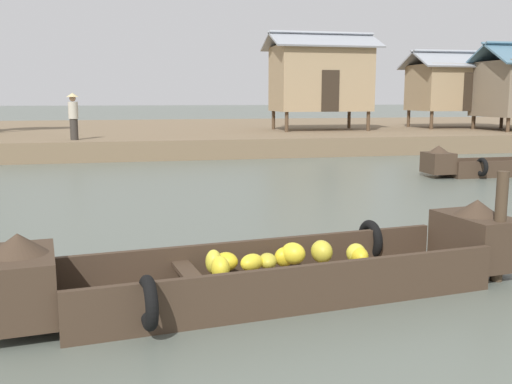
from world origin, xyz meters
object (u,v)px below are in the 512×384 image
object	(u,v)px
stilt_house_mid_left	(320,77)
banana_boat	(280,269)
stilt_house_mid_right	(456,86)
mooring_post	(500,227)
fishing_skiff_distant	(512,164)
vendor_person	(73,114)

from	to	relation	value
stilt_house_mid_left	banana_boat	bearing A→B (deg)	-110.00
stilt_house_mid_right	mooring_post	distance (m)	23.67
banana_boat	stilt_house_mid_left	bearing A→B (deg)	70.00
fishing_skiff_distant	stilt_house_mid_left	distance (m)	11.74
banana_boat	fishing_skiff_distant	distance (m)	12.65
banana_boat	mooring_post	size ratio (longest dim) A/B	4.54
stilt_house_mid_right	mooring_post	world-z (taller)	stilt_house_mid_right
vendor_person	stilt_house_mid_right	bearing A→B (deg)	14.67
vendor_person	mooring_post	distance (m)	16.96
fishing_skiff_distant	banana_boat	bearing A→B (deg)	-137.00
stilt_house_mid_right	mooring_post	size ratio (longest dim) A/B	3.58
banana_boat	mooring_post	xyz separation A→B (m)	(2.75, -0.05, 0.36)
stilt_house_mid_right	fishing_skiff_distant	bearing A→B (deg)	-113.88
stilt_house_mid_left	mooring_post	size ratio (longest dim) A/B	3.63
stilt_house_mid_left	stilt_house_mid_right	size ratio (longest dim) A/B	1.01
vendor_person	fishing_skiff_distant	bearing A→B (deg)	-29.34
banana_boat	stilt_house_mid_right	xyz separation A→B (m)	(14.47, 20.41, 2.43)
mooring_post	stilt_house_mid_left	bearing A→B (deg)	77.32
stilt_house_mid_right	banana_boat	bearing A→B (deg)	-125.33
fishing_skiff_distant	stilt_house_mid_right	distance (m)	13.11
banana_boat	vendor_person	world-z (taller)	vendor_person
banana_boat	stilt_house_mid_right	world-z (taller)	stilt_house_mid_right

